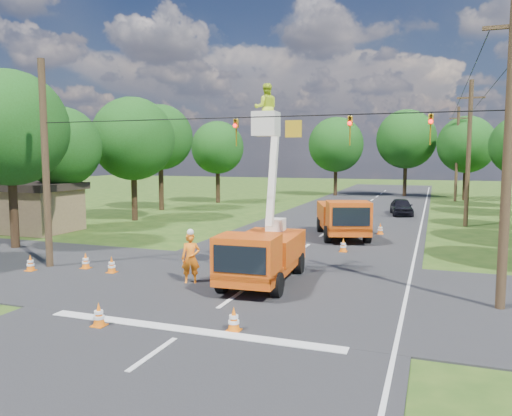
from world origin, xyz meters
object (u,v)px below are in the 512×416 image
at_px(pole_right_mid, 469,152).
at_px(tree_far_b, 406,139).
at_px(tree_left_f, 218,148).
at_px(tree_left_b, 10,128).
at_px(tree_left_c, 61,147).
at_px(shed, 33,206).
at_px(tree_far_c, 467,145).
at_px(traffic_cone_7, 380,229).
at_px(traffic_cone_5, 86,261).
at_px(pole_right_near, 508,149).
at_px(pole_left, 46,165).
at_px(traffic_cone_3, 343,245).
at_px(traffic_cone_4, 112,265).
at_px(tree_left_d, 133,139).
at_px(tree_far_a, 336,145).
at_px(ground_worker, 191,258).
at_px(traffic_cone_1, 234,319).
at_px(second_truck, 343,217).
at_px(distant_car, 401,207).
at_px(traffic_cone_2, 298,250).
at_px(tree_left_e, 160,137).
at_px(traffic_cone_0, 99,315).
at_px(pole_right_far, 457,153).
at_px(traffic_cone_6, 30,263).
at_px(bucket_truck, 263,241).

height_order(pole_right_mid, tree_far_b, tree_far_b).
bearing_deg(pole_right_mid, tree_left_f, 156.77).
distance_m(tree_left_b, tree_left_c, 6.38).
xyz_separation_m(shed, tree_far_c, (27.50, 34.00, 4.44)).
bearing_deg(traffic_cone_7, tree_far_c, 77.40).
bearing_deg(traffic_cone_5, pole_right_near, -0.72).
xyz_separation_m(traffic_cone_7, pole_left, (-12.80, -14.24, 4.14)).
xyz_separation_m(traffic_cone_3, traffic_cone_4, (-8.32, -7.84, 0.00)).
bearing_deg(tree_left_d, tree_far_b, 59.04).
height_order(tree_far_a, tree_far_b, tree_far_b).
distance_m(ground_worker, traffic_cone_1, 5.65).
bearing_deg(second_truck, traffic_cone_4, -140.13).
xyz_separation_m(traffic_cone_7, pole_right_near, (5.20, -14.24, 4.75)).
bearing_deg(tree_left_b, tree_far_b, 67.38).
height_order(distant_car, traffic_cone_1, distant_car).
bearing_deg(traffic_cone_3, ground_worker, -118.38).
bearing_deg(traffic_cone_7, tree_left_f, 138.94).
relative_size(ground_worker, traffic_cone_2, 2.78).
xyz_separation_m(shed, tree_left_e, (1.20, 14.00, 4.87)).
distance_m(traffic_cone_0, tree_left_f, 38.15).
bearing_deg(pole_left, traffic_cone_5, 6.65).
bearing_deg(traffic_cone_4, tree_left_c, 138.60).
xyz_separation_m(pole_right_mid, tree_left_d, (-23.50, -5.00, 1.02)).
bearing_deg(tree_left_d, pole_right_far, 46.77).
xyz_separation_m(traffic_cone_6, tree_left_b, (-4.85, 3.97, 5.95)).
bearing_deg(tree_far_b, tree_left_b, -112.62).
bearing_deg(pole_right_far, tree_left_e, -144.57).
bearing_deg(distant_car, traffic_cone_4, -121.32).
bearing_deg(pole_left, pole_right_far, 65.77).
xyz_separation_m(traffic_cone_4, tree_left_e, (-10.60, 22.08, 6.13)).
bearing_deg(tree_left_e, tree_left_d, -75.58).
xyz_separation_m(traffic_cone_6, tree_left_d, (-5.35, 15.97, 5.77)).
relative_size(pole_right_far, shed, 1.82).
distance_m(tree_left_d, tree_left_f, 15.01).
bearing_deg(tree_left_c, distant_car, 38.54).
relative_size(ground_worker, traffic_cone_6, 2.78).
bearing_deg(pole_right_near, traffic_cone_7, 110.08).
height_order(second_truck, shed, shed).
height_order(tree_left_b, tree_far_a, tree_far_a).
distance_m(distant_car, traffic_cone_5, 27.59).
bearing_deg(traffic_cone_3, tree_left_c, 176.18).
relative_size(ground_worker, pole_right_far, 0.20).
bearing_deg(tree_left_b, traffic_cone_2, 10.83).
relative_size(traffic_cone_5, tree_left_f, 0.08).
distance_m(bucket_truck, tree_far_a, 43.09).
bearing_deg(tree_left_f, bucket_truck, -62.94).
bearing_deg(tree_far_b, pole_left, -105.52).
relative_size(tree_left_d, tree_far_a, 0.97).
bearing_deg(traffic_cone_0, tree_left_d, 120.98).
bearing_deg(traffic_cone_2, tree_far_b, 85.99).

